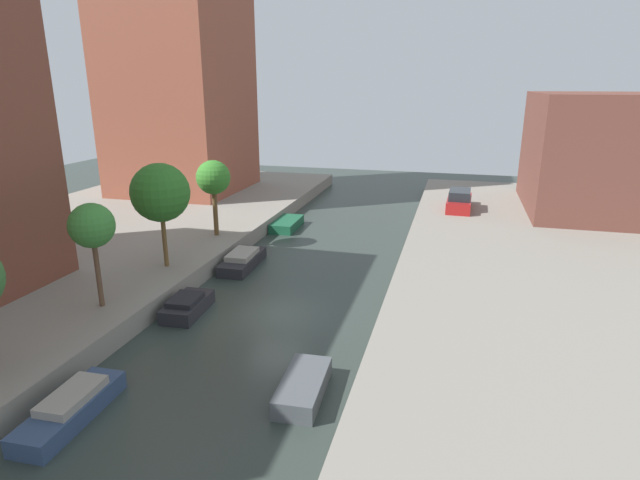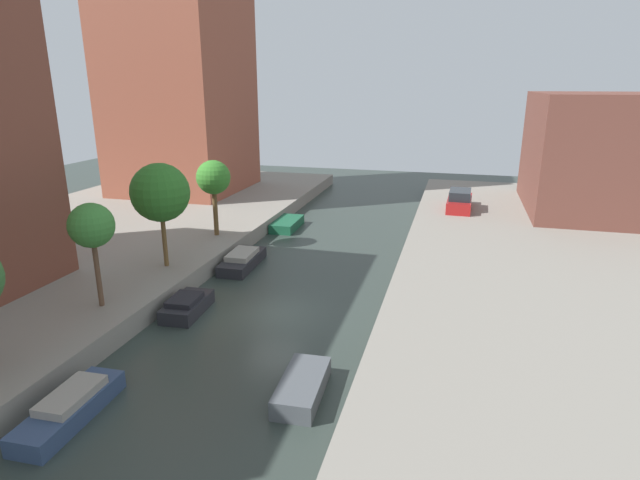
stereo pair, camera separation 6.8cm
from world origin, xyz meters
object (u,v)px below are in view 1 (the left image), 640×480
street_tree_3 (160,193)px  moored_boat_right_2 (303,387)px  street_tree_4 (213,178)px  moored_boat_left_1 (71,408)px  moored_boat_left_4 (287,224)px  apartment_tower_far (176,36)px  moored_boat_left_3 (242,260)px  street_tree_2 (92,227)px  low_block_right (602,153)px  parked_car (459,201)px  moored_boat_left_2 (187,306)px

street_tree_3 → moored_boat_right_2: size_ratio=1.67×
street_tree_4 → moored_boat_right_2: (10.04, -14.14, -4.32)m
moored_boat_left_1 → moored_boat_left_4: bearing=91.2°
apartment_tower_far → moored_boat_left_1: size_ratio=6.31×
street_tree_3 → moored_boat_left_3: bearing=50.3°
apartment_tower_far → moored_boat_left_1: 35.35m
street_tree_2 → apartment_tower_far: bearing=110.7°
low_block_right → parked_car: low_block_right is taller
moored_boat_left_3 → moored_boat_right_2: bearing=-58.1°
low_block_right → street_tree_4: 28.30m
moored_boat_left_3 → apartment_tower_far: bearing=127.8°
street_tree_4 → street_tree_2: bearing=-90.0°
moored_boat_left_3 → moored_boat_left_4: bearing=90.8°
street_tree_2 → low_block_right: bearing=45.0°
street_tree_2 → street_tree_4: size_ratio=0.96×
low_block_right → moored_boat_left_3: size_ratio=2.92×
street_tree_4 → moored_boat_left_2: size_ratio=1.52×
moored_boat_left_3 → moored_boat_left_4: 8.56m
low_block_right → moored_boat_left_2: bearing=-134.1°
low_block_right → street_tree_4: bearing=-151.5°
apartment_tower_far → parked_car: size_ratio=5.58×
apartment_tower_far → moored_boat_right_2: (19.18, -27.00, -13.76)m
apartment_tower_far → street_tree_4: 18.39m
moored_boat_left_2 → street_tree_2: bearing=-143.2°
street_tree_2 → moored_boat_left_3: street_tree_2 is taller
moored_boat_left_2 → street_tree_3: bearing=132.5°
moored_boat_left_2 → moored_boat_left_3: size_ratio=0.73×
parked_car → moored_boat_left_1: (-11.70, -28.53, -1.24)m
apartment_tower_far → moored_boat_right_2: 35.87m
street_tree_2 → street_tree_4: street_tree_4 is taller
street_tree_3 → moored_boat_left_1: (3.22, -11.28, -4.56)m
parked_car → low_block_right: bearing=12.9°
street_tree_2 → moored_boat_left_4: bearing=81.1°
street_tree_4 → moored_boat_left_2: street_tree_4 is taller
street_tree_4 → low_block_right: bearing=28.5°
low_block_right → parked_car: bearing=-167.1°
moored_boat_left_2 → moored_boat_left_3: 6.59m
parked_car → moored_boat_left_3: bearing=-131.2°
apartment_tower_far → parked_car: bearing=-3.8°
low_block_right → moored_boat_left_3: low_block_right is taller
street_tree_4 → moored_boat_right_2: 17.87m
apartment_tower_far → moored_boat_left_1: (12.37, -30.15, -13.71)m
moored_boat_right_2 → street_tree_2: bearing=164.4°
low_block_right → street_tree_3: bearing=-141.8°
apartment_tower_far → low_block_right: size_ratio=2.09×
street_tree_3 → moored_boat_left_2: size_ratio=1.74×
low_block_right → street_tree_3: low_block_right is taller
street_tree_4 → moored_boat_left_1: 18.10m
moored_boat_right_2 → low_block_right: bearing=61.8°
street_tree_4 → moored_boat_left_1: bearing=-79.4°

